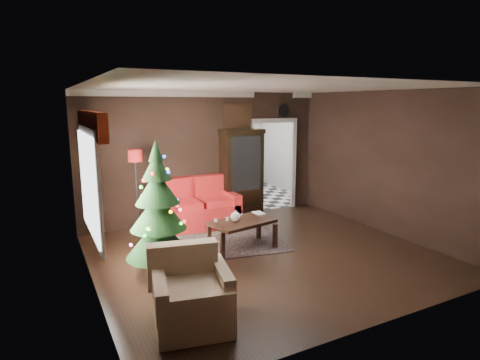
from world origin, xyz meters
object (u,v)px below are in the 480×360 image
wall_clock (283,111)px  kitchen_table (238,186)px  floor_lamp (137,194)px  teapot (235,216)px  loveseat (198,203)px  armchair (192,289)px  curio_cabinet (242,176)px  christmas_tree (158,208)px  coffee_table (242,234)px

wall_clock → kitchen_table: (-0.55, 1.25, -2.00)m
floor_lamp → wall_clock: size_ratio=5.38×
wall_clock → teapot: bearing=-138.7°
loveseat → armchair: (-1.47, -3.58, -0.04)m
curio_cabinet → christmas_tree: bearing=-138.4°
christmas_tree → coffee_table: christmas_tree is taller
kitchen_table → coffee_table: bearing=-116.1°
armchair → teapot: (1.55, 1.98, 0.15)m
armchair → wall_clock: wall_clock is taller
curio_cabinet → armchair: curio_cabinet is taller
armchair → teapot: size_ratio=4.60×
loveseat → floor_lamp: bearing=-178.7°
christmas_tree → armchair: 1.63m
loveseat → curio_cabinet: size_ratio=0.89×
teapot → kitchen_table: 3.68m
floor_lamp → coffee_table: 2.22m
coffee_table → kitchen_table: (1.59, 3.24, 0.11)m
teapot → loveseat: bearing=92.9°
wall_clock → loveseat: bearing=-170.3°
loveseat → floor_lamp: size_ratio=0.99×
curio_cabinet → armchair: size_ratio=2.10×
wall_clock → kitchen_table: 2.43m
christmas_tree → kitchen_table: 4.95m
armchair → kitchen_table: bearing=70.1°
loveseat → wall_clock: size_ratio=5.31×
curio_cabinet → armchair: 4.64m
floor_lamp → coffee_table: (1.47, -1.57, -0.57)m
christmas_tree → wall_clock: size_ratio=5.83×
floor_lamp → coffee_table: bearing=-46.9°
floor_lamp → teapot: bearing=-49.4°
floor_lamp → curio_cabinet: bearing=5.9°
wall_clock → coffee_table: bearing=-137.0°
curio_cabinet → kitchen_table: size_ratio=2.53×
teapot → wall_clock: (2.27, 1.99, 1.77)m
wall_clock → kitchen_table: size_ratio=0.43×
coffee_table → kitchen_table: size_ratio=1.48×
wall_clock → christmas_tree: bearing=-146.9°
floor_lamp → teapot: 2.07m
loveseat → armchair: loveseat is taller
curio_cabinet → wall_clock: 1.88m
loveseat → floor_lamp: 1.30m
armchair → coffee_table: 2.61m
coffee_table → teapot: (-0.13, 0.00, 0.34)m
loveseat → teapot: 1.60m
christmas_tree → coffee_table: bearing=15.9°
curio_cabinet → christmas_tree: christmas_tree is taller
loveseat → curio_cabinet: (1.15, 0.22, 0.45)m
curio_cabinet → floor_lamp: (-2.41, -0.25, -0.12)m
curio_cabinet → coffee_table: (-0.94, -1.81, -0.69)m
kitchen_table → floor_lamp: bearing=-151.2°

